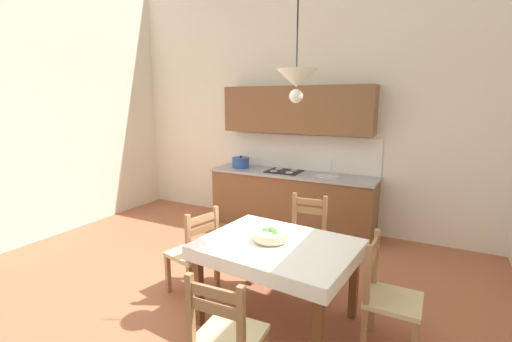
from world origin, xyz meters
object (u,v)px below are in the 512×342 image
(dining_table, at_px, (278,256))
(fruit_bowl, at_px, (271,235))
(dining_chair_window_side, at_px, (388,298))
(dining_chair_tv_side, at_px, (194,253))
(dining_chair_camera_side, at_px, (227,338))
(pendant_lamp, at_px, (296,79))
(dining_chair_kitchen_side, at_px, (305,239))
(kitchen_cabinetry, at_px, (292,175))

(dining_table, relative_size, fruit_bowl, 4.70)
(dining_table, bearing_deg, fruit_bowl, -177.19)
(dining_chair_window_side, bearing_deg, dining_table, -175.39)
(fruit_bowl, bearing_deg, dining_chair_tv_side, 177.33)
(dining_chair_camera_side, xyz_separation_m, fruit_bowl, (-0.12, 0.93, 0.37))
(dining_table, xyz_separation_m, fruit_bowl, (-0.07, -0.00, 0.18))
(pendant_lamp, bearing_deg, dining_chair_kitchen_side, 102.48)
(dining_chair_tv_side, height_order, pendant_lamp, pendant_lamp)
(kitchen_cabinetry, distance_m, dining_chair_camera_side, 3.39)
(dining_chair_window_side, xyz_separation_m, dining_chair_kitchen_side, (-0.99, 0.85, 0.00))
(dining_chair_kitchen_side, xyz_separation_m, dining_chair_tv_side, (-0.89, -0.88, 0.00))
(dining_chair_kitchen_side, bearing_deg, dining_chair_window_side, -40.47)
(dining_chair_kitchen_side, distance_m, dining_chair_tv_side, 1.25)
(kitchen_cabinetry, bearing_deg, dining_chair_tv_side, -93.92)
(dining_chair_kitchen_side, height_order, pendant_lamp, pendant_lamp)
(dining_chair_window_side, distance_m, dining_chair_kitchen_side, 1.31)
(dining_chair_window_side, height_order, pendant_lamp, pendant_lamp)
(kitchen_cabinetry, height_order, pendant_lamp, pendant_lamp)
(dining_chair_window_side, relative_size, fruit_bowl, 3.10)
(kitchen_cabinetry, height_order, fruit_bowl, kitchen_cabinetry)
(dining_table, height_order, pendant_lamp, pendant_lamp)
(dining_chair_window_side, relative_size, pendant_lamp, 1.16)
(dining_chair_tv_side, bearing_deg, dining_table, -2.28)
(dining_chair_window_side, xyz_separation_m, dining_chair_tv_side, (-1.88, -0.04, 0.00))
(fruit_bowl, bearing_deg, kitchen_cabinetry, 107.36)
(dining_chair_tv_side, bearing_deg, fruit_bowl, -2.67)
(dining_chair_kitchen_side, bearing_deg, pendant_lamp, -77.52)
(dining_table, xyz_separation_m, dining_chair_tv_side, (-0.95, 0.04, -0.19))
(kitchen_cabinetry, xyz_separation_m, pendant_lamp, (0.93, -2.31, 1.29))
(dining_chair_kitchen_side, relative_size, pendant_lamp, 1.16)
(dining_chair_tv_side, xyz_separation_m, pendant_lamp, (1.09, -0.03, 1.70))
(dining_table, height_order, dining_chair_tv_side, dining_chair_tv_side)
(dining_chair_window_side, xyz_separation_m, fruit_bowl, (-1.00, -0.08, 0.37))
(dining_table, bearing_deg, dining_chair_camera_side, -86.86)
(dining_table, bearing_deg, pendant_lamp, 2.42)
(kitchen_cabinetry, distance_m, dining_chair_kitchen_side, 1.63)
(pendant_lamp, bearing_deg, dining_table, -177.58)
(dining_table, xyz_separation_m, dining_chair_window_side, (0.93, 0.07, -0.19))
(fruit_bowl, bearing_deg, pendant_lamp, 2.54)
(fruit_bowl, relative_size, pendant_lamp, 0.37)
(dining_chair_window_side, height_order, dining_chair_kitchen_side, same)
(dining_chair_tv_side, height_order, dining_chair_camera_side, same)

